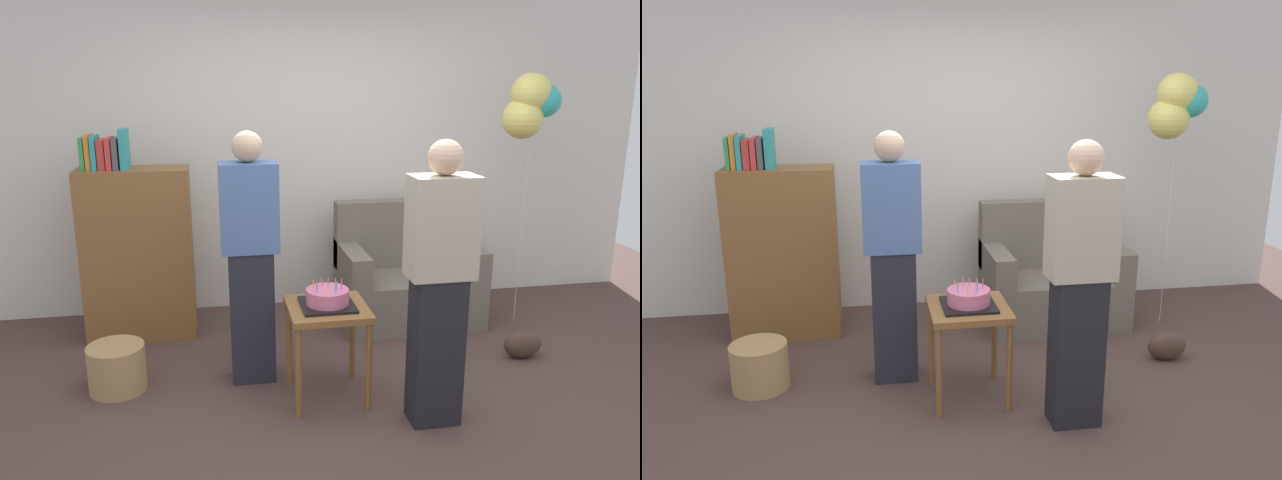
% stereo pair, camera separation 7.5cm
% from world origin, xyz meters
% --- Properties ---
extents(ground_plane, '(8.00, 8.00, 0.00)m').
position_xyz_m(ground_plane, '(0.00, 0.00, 0.00)').
color(ground_plane, '#4C3833').
extents(wall_back, '(6.00, 0.10, 2.70)m').
position_xyz_m(wall_back, '(0.00, 2.05, 1.35)').
color(wall_back, silver).
rests_on(wall_back, ground_plane).
extents(couch, '(1.10, 0.70, 0.96)m').
position_xyz_m(couch, '(0.72, 1.46, 0.34)').
color(couch, '#6B6056').
rests_on(couch, ground_plane).
extents(bookshelf, '(0.80, 0.36, 1.59)m').
position_xyz_m(bookshelf, '(-1.39, 1.50, 0.68)').
color(bookshelf, brown).
rests_on(bookshelf, ground_plane).
extents(side_table, '(0.48, 0.48, 0.60)m').
position_xyz_m(side_table, '(-0.16, 0.31, 0.51)').
color(side_table, brown).
rests_on(side_table, ground_plane).
extents(birthday_cake, '(0.32, 0.32, 0.17)m').
position_xyz_m(birthday_cake, '(-0.16, 0.31, 0.65)').
color(birthday_cake, black).
rests_on(birthday_cake, side_table).
extents(person_blowing_candles, '(0.36, 0.22, 1.63)m').
position_xyz_m(person_blowing_candles, '(-0.60, 0.64, 0.83)').
color(person_blowing_candles, '#23232D').
rests_on(person_blowing_candles, ground_plane).
extents(person_holding_cake, '(0.36, 0.22, 1.63)m').
position_xyz_m(person_holding_cake, '(0.39, -0.06, 0.83)').
color(person_holding_cake, black).
rests_on(person_holding_cake, ground_plane).
extents(wicker_basket, '(0.36, 0.36, 0.30)m').
position_xyz_m(wicker_basket, '(-1.47, 0.63, 0.15)').
color(wicker_basket, '#A88451').
rests_on(wicker_basket, ground_plane).
extents(handbag, '(0.28, 0.14, 0.20)m').
position_xyz_m(handbag, '(1.31, 0.60, 0.10)').
color(handbag, '#473328').
rests_on(handbag, ground_plane).
extents(balloon_bunch, '(0.43, 0.31, 1.98)m').
position_xyz_m(balloon_bunch, '(1.58, 1.27, 1.74)').
color(balloon_bunch, silver).
rests_on(balloon_bunch, ground_plane).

